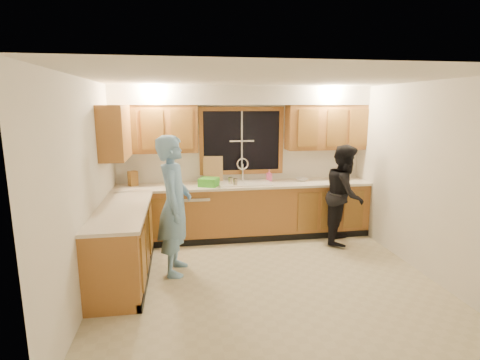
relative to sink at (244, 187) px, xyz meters
name	(u,v)px	position (x,y,z in m)	size (l,w,h in m)	color
floor	(265,279)	(0.00, -1.60, -0.86)	(4.20, 4.20, 0.00)	#C3B896
ceiling	(268,79)	(0.00, -1.60, 1.64)	(4.20, 4.20, 0.00)	white
wall_back	(242,161)	(0.00, 0.30, 0.39)	(4.20, 4.20, 0.00)	white
wall_left	(87,190)	(-2.10, -1.60, 0.39)	(3.80, 3.80, 0.00)	white
wall_right	(423,179)	(2.10, -1.60, 0.39)	(3.80, 3.80, 0.00)	white
base_cabinets_back	(244,212)	(0.00, 0.00, -0.42)	(4.20, 0.60, 0.88)	#AB6D31
base_cabinets_left	(123,245)	(-1.80, -1.25, -0.42)	(0.60, 1.90, 0.88)	#AB6D31
countertop_back	(245,185)	(0.00, -0.02, 0.04)	(4.20, 0.63, 0.04)	#EEDFC8
countertop_left	(122,210)	(-1.79, -1.25, 0.04)	(0.63, 1.90, 0.04)	#EEDFC8
upper_cabinets_left	(155,129)	(-1.43, 0.13, 0.96)	(1.35, 0.33, 0.75)	#AB6D31
upper_cabinets_right	(326,127)	(1.43, 0.13, 0.96)	(1.35, 0.33, 0.75)	#AB6D31
upper_cabinets_return	(115,132)	(-1.94, -0.48, 0.96)	(0.33, 0.90, 0.75)	#AB6D31
soffit	(243,95)	(0.00, 0.12, 1.49)	(4.20, 0.35, 0.30)	silver
window_frame	(242,141)	(0.00, 0.29, 0.74)	(1.44, 0.03, 1.14)	black
sink	(244,187)	(0.00, 0.00, 0.00)	(0.86, 0.52, 0.57)	white
dishwasher	(194,216)	(-0.85, -0.01, -0.45)	(0.60, 0.56, 0.82)	silver
stove	(116,262)	(-1.80, -1.82, -0.41)	(0.58, 0.75, 0.90)	silver
man	(174,206)	(-1.13, -1.20, 0.05)	(0.67, 0.44, 1.83)	#74A9DB
woman	(345,194)	(1.55, -0.49, -0.07)	(0.77, 0.60, 1.59)	black
knife_block	(133,178)	(-1.80, 0.12, 0.17)	(0.13, 0.11, 0.24)	olive
cutting_board	(213,169)	(-0.50, 0.22, 0.27)	(0.33, 0.02, 0.44)	tan
dish_crate	(209,182)	(-0.60, -0.10, 0.12)	(0.28, 0.26, 0.13)	green
soap_bottle	(269,175)	(0.45, 0.15, 0.15)	(0.09, 0.09, 0.20)	pink
bowl	(302,180)	(1.01, 0.06, 0.08)	(0.19, 0.19, 0.05)	silver
can_left	(235,183)	(-0.19, -0.21, 0.12)	(0.07, 0.07, 0.13)	beige
can_right	(230,181)	(-0.25, -0.10, 0.12)	(0.07, 0.07, 0.13)	beige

